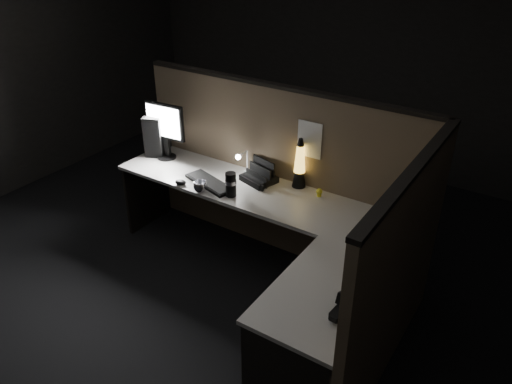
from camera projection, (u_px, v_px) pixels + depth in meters
The scene contains 17 objects.
floor at pixel (217, 302), 3.96m from camera, with size 6.00×6.00×0.00m, color black.
room_shell at pixel (207, 108), 3.17m from camera, with size 6.00×6.00×6.00m.
partition_back at pixel (279, 174), 4.28m from camera, with size 2.66×0.06×1.50m, color brown.
partition_right at pixel (396, 280), 3.04m from camera, with size 0.06×1.66×1.50m, color brown.
desk at pixel (253, 233), 3.78m from camera, with size 2.60×1.60×0.73m.
pc_tower at pixel (158, 132), 4.65m from camera, with size 0.16×0.36×0.38m, color black.
monitor at pixel (165, 126), 4.46m from camera, with size 0.40×0.17×0.52m.
keyboard at pixel (210, 183), 4.15m from camera, with size 0.49×0.16×0.02m, color black.
mouse at pixel (181, 182), 4.14m from camera, with size 0.10×0.07×0.04m, color black.
clip_lamp at pixel (243, 162), 4.21m from camera, with size 0.04×0.18×0.23m.
organizer at pixel (260, 176), 4.18m from camera, with size 0.31×0.29×0.20m.
lava_lamp at pixel (300, 167), 4.04m from camera, with size 0.11×0.11×0.43m.
travel_mug at pixel (231, 184), 3.93m from camera, with size 0.09×0.09×0.20m, color black.
steel_mug at pixel (200, 187), 4.02m from camera, with size 0.11×0.11×0.09m, color #B9B9C1.
figurine at pixel (319, 192), 3.95m from camera, with size 0.05×0.05×0.05m, color yellow.
pinned_paper at pixel (310, 140), 3.92m from camera, with size 0.21×0.00×0.30m, color white.
desk_phone at pixel (355, 310), 2.76m from camera, with size 0.24×0.24×0.13m.
Camera 1 is at (1.92, -2.37, 2.70)m, focal length 35.00 mm.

